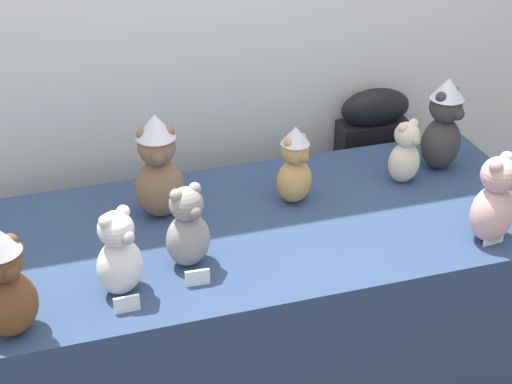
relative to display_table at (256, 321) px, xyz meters
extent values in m
cube|color=white|center=(0.00, 0.65, 0.90)|extent=(7.00, 0.08, 2.60)
cube|color=navy|center=(0.00, 0.00, 0.00)|extent=(1.91, 0.80, 0.79)
cube|color=black|center=(0.64, 0.53, 0.01)|extent=(0.28, 0.13, 0.82)
ellipsoid|color=black|center=(0.64, 0.53, 0.49)|extent=(0.28, 0.13, 0.15)
ellipsoid|color=gray|center=(-0.25, -0.14, 0.48)|extent=(0.16, 0.15, 0.16)
sphere|color=gray|center=(-0.25, -0.14, 0.60)|extent=(0.10, 0.10, 0.10)
sphere|color=gray|center=(-0.27, -0.15, 0.64)|extent=(0.04, 0.04, 0.04)
sphere|color=gray|center=(-0.22, -0.13, 0.64)|extent=(0.04, 0.04, 0.04)
sphere|color=slate|center=(-0.23, -0.18, 0.59)|extent=(0.04, 0.04, 0.04)
ellipsoid|color=brown|center=(-0.74, -0.31, 0.49)|extent=(0.19, 0.18, 0.18)
sphere|color=brown|center=(-0.74, -0.31, 0.62)|extent=(0.11, 0.11, 0.11)
sphere|color=brown|center=(-0.71, -0.29, 0.66)|extent=(0.04, 0.04, 0.04)
sphere|color=brown|center=(-0.72, -0.35, 0.61)|extent=(0.05, 0.05, 0.05)
ellipsoid|color=beige|center=(0.66, -0.28, 0.49)|extent=(0.19, 0.18, 0.18)
sphere|color=beige|center=(0.66, -0.28, 0.62)|extent=(0.11, 0.11, 0.11)
sphere|color=beige|center=(0.63, -0.30, 0.66)|extent=(0.04, 0.04, 0.04)
sphere|color=beige|center=(0.69, -0.26, 0.66)|extent=(0.04, 0.04, 0.04)
ellipsoid|color=beige|center=(0.57, 0.12, 0.47)|extent=(0.15, 0.14, 0.14)
sphere|color=beige|center=(0.57, 0.12, 0.57)|extent=(0.09, 0.09, 0.09)
sphere|color=beige|center=(0.54, 0.11, 0.61)|extent=(0.03, 0.03, 0.03)
sphere|color=beige|center=(0.59, 0.13, 0.61)|extent=(0.03, 0.03, 0.03)
sphere|color=#ABA08A|center=(0.58, 0.09, 0.57)|extent=(0.04, 0.04, 0.04)
ellipsoid|color=#7F6047|center=(-0.28, 0.15, 0.49)|extent=(0.17, 0.15, 0.20)
sphere|color=#7F6047|center=(-0.28, 0.15, 0.64)|extent=(0.12, 0.12, 0.12)
sphere|color=#7F6047|center=(-0.31, 0.15, 0.69)|extent=(0.04, 0.04, 0.04)
sphere|color=#7F6047|center=(-0.24, 0.14, 0.69)|extent=(0.04, 0.04, 0.04)
sphere|color=brown|center=(-0.28, 0.10, 0.63)|extent=(0.05, 0.05, 0.05)
cone|color=silver|center=(-0.28, 0.15, 0.71)|extent=(0.12, 0.12, 0.08)
ellipsoid|color=#383533|center=(0.74, 0.18, 0.49)|extent=(0.20, 0.19, 0.19)
sphere|color=#383533|center=(0.74, 0.18, 0.63)|extent=(0.11, 0.11, 0.11)
sphere|color=#383533|center=(0.71, 0.16, 0.67)|extent=(0.04, 0.04, 0.04)
sphere|color=#383533|center=(0.77, 0.20, 0.67)|extent=(0.04, 0.04, 0.04)
sphere|color=#32302E|center=(0.76, 0.14, 0.62)|extent=(0.05, 0.05, 0.05)
cone|color=silver|center=(0.74, 0.18, 0.70)|extent=(0.12, 0.12, 0.07)
ellipsoid|color=white|center=(-0.45, -0.21, 0.48)|extent=(0.18, 0.17, 0.17)
sphere|color=white|center=(-0.45, -0.21, 0.60)|extent=(0.10, 0.10, 0.10)
sphere|color=white|center=(-0.48, -0.23, 0.64)|extent=(0.04, 0.04, 0.04)
sphere|color=white|center=(-0.43, -0.20, 0.64)|extent=(0.04, 0.04, 0.04)
sphere|color=#B4B3AF|center=(-0.43, -0.25, 0.59)|extent=(0.04, 0.04, 0.04)
ellipsoid|color=tan|center=(0.16, 0.10, 0.47)|extent=(0.16, 0.15, 0.15)
sphere|color=tan|center=(0.16, 0.10, 0.58)|extent=(0.09, 0.09, 0.09)
sphere|color=tan|center=(0.14, 0.09, 0.62)|extent=(0.03, 0.03, 0.03)
sphere|color=tan|center=(0.19, 0.12, 0.62)|extent=(0.03, 0.03, 0.03)
sphere|color=olive|center=(0.18, 0.07, 0.58)|extent=(0.04, 0.04, 0.04)
cone|color=silver|center=(0.16, 0.10, 0.64)|extent=(0.10, 0.10, 0.06)
cube|color=white|center=(-0.45, -0.31, 0.42)|extent=(0.07, 0.01, 0.05)
cube|color=white|center=(0.66, -0.31, 0.42)|extent=(0.07, 0.02, 0.05)
cube|color=white|center=(-0.25, -0.25, 0.42)|extent=(0.07, 0.01, 0.05)
camera|label=1|loc=(-0.58, -1.92, 1.71)|focal=53.14mm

